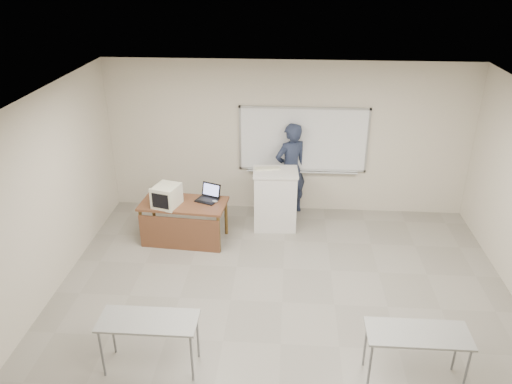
# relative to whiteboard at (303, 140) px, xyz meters

# --- Properties ---
(floor) EXTENTS (7.00, 8.00, 0.01)m
(floor) POSITION_rel_whiteboard_xyz_m (-0.30, -3.97, -1.49)
(floor) COLOR gray
(floor) RESTS_ON ground
(whiteboard) EXTENTS (2.48, 0.10, 1.31)m
(whiteboard) POSITION_rel_whiteboard_xyz_m (0.00, 0.00, 0.00)
(whiteboard) COLOR white
(whiteboard) RESTS_ON floor
(instructor_desk) EXTENTS (1.50, 0.75, 0.75)m
(instructor_desk) POSITION_rel_whiteboard_xyz_m (-2.10, -1.48, -0.93)
(instructor_desk) COLOR brown
(instructor_desk) RESTS_ON floor
(podium) EXTENTS (0.81, 0.59, 1.15)m
(podium) POSITION_rel_whiteboard_xyz_m (-0.50, -0.77, -0.90)
(podium) COLOR silver
(podium) RESTS_ON floor
(crt_monitor) EXTENTS (0.41, 0.46, 0.39)m
(crt_monitor) POSITION_rel_whiteboard_xyz_m (-2.35, -1.49, -0.55)
(crt_monitor) COLOR beige
(crt_monitor) RESTS_ON instructor_desk
(laptop) EXTENTS (0.37, 0.34, 0.27)m
(laptop) POSITION_rel_whiteboard_xyz_m (-1.70, -1.21, -0.67)
(laptop) COLOR black
(laptop) RESTS_ON instructor_desk
(mouse) EXTENTS (0.12, 0.10, 0.04)m
(mouse) POSITION_rel_whiteboard_xyz_m (-1.55, -1.32, -0.71)
(mouse) COLOR #95999D
(mouse) RESTS_ON instructor_desk
(keyboard) EXTENTS (0.48, 0.24, 0.03)m
(keyboard) POSITION_rel_whiteboard_xyz_m (-0.65, -0.69, -0.32)
(keyboard) COLOR beige
(keyboard) RESTS_ON podium
(presenter) EXTENTS (0.81, 0.73, 1.86)m
(presenter) POSITION_rel_whiteboard_xyz_m (-0.23, -0.13, -0.55)
(presenter) COLOR black
(presenter) RESTS_ON floor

